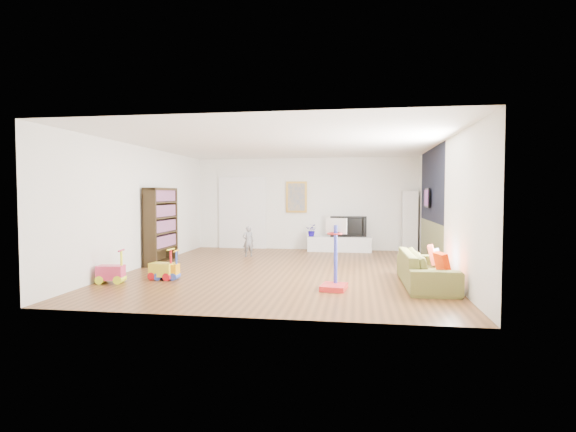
# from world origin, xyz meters

# --- Properties ---
(floor) EXTENTS (6.50, 7.50, 0.00)m
(floor) POSITION_xyz_m (0.00, 0.00, 0.00)
(floor) COLOR brown
(floor) RESTS_ON ground
(ceiling) EXTENTS (6.50, 7.50, 0.00)m
(ceiling) POSITION_xyz_m (0.00, 0.00, 2.70)
(ceiling) COLOR white
(ceiling) RESTS_ON ground
(wall_back) EXTENTS (6.50, 0.00, 2.70)m
(wall_back) POSITION_xyz_m (0.00, 3.75, 1.35)
(wall_back) COLOR silver
(wall_back) RESTS_ON ground
(wall_front) EXTENTS (6.50, 0.00, 2.70)m
(wall_front) POSITION_xyz_m (0.00, -3.75, 1.35)
(wall_front) COLOR silver
(wall_front) RESTS_ON ground
(wall_left) EXTENTS (0.00, 7.50, 2.70)m
(wall_left) POSITION_xyz_m (-3.25, 0.00, 1.35)
(wall_left) COLOR silver
(wall_left) RESTS_ON ground
(wall_right) EXTENTS (0.00, 7.50, 2.70)m
(wall_right) POSITION_xyz_m (3.25, 0.00, 1.35)
(wall_right) COLOR silver
(wall_right) RESTS_ON ground
(navy_accent) EXTENTS (0.01, 3.20, 1.70)m
(navy_accent) POSITION_xyz_m (3.23, 1.40, 1.85)
(navy_accent) COLOR black
(navy_accent) RESTS_ON wall_right
(olive_wainscot) EXTENTS (0.01, 3.20, 1.00)m
(olive_wainscot) POSITION_xyz_m (3.23, 1.40, 0.50)
(olive_wainscot) COLOR brown
(olive_wainscot) RESTS_ON wall_right
(doorway) EXTENTS (1.45, 0.06, 2.10)m
(doorway) POSITION_xyz_m (-1.90, 3.71, 1.05)
(doorway) COLOR white
(doorway) RESTS_ON ground
(painting_back) EXTENTS (0.62, 0.06, 0.92)m
(painting_back) POSITION_xyz_m (-0.25, 3.71, 1.55)
(painting_back) COLOR gold
(painting_back) RESTS_ON wall_back
(artwork_right) EXTENTS (0.04, 0.56, 0.46)m
(artwork_right) POSITION_xyz_m (3.17, 1.60, 1.55)
(artwork_right) COLOR #7F3F8C
(artwork_right) RESTS_ON wall_right
(media_console) EXTENTS (1.81, 0.47, 0.42)m
(media_console) POSITION_xyz_m (1.04, 3.36, 0.21)
(media_console) COLOR silver
(media_console) RESTS_ON ground
(tall_cabinet) EXTENTS (0.42, 0.42, 1.73)m
(tall_cabinet) POSITION_xyz_m (2.99, 3.44, 0.86)
(tall_cabinet) COLOR white
(tall_cabinet) RESTS_ON ground
(bookshelf) EXTENTS (0.33, 1.22, 1.78)m
(bookshelf) POSITION_xyz_m (-3.04, 0.48, 0.89)
(bookshelf) COLOR black
(bookshelf) RESTS_ON ground
(sofa) EXTENTS (0.84, 2.10, 0.61)m
(sofa) POSITION_xyz_m (2.75, -1.23, 0.30)
(sofa) COLOR brown
(sofa) RESTS_ON ground
(basketball_hoop) EXTENTS (0.49, 0.57, 1.23)m
(basketball_hoop) POSITION_xyz_m (1.13, -1.82, 0.61)
(basketball_hoop) COLOR red
(basketball_hoop) RESTS_ON ground
(ride_on_yellow) EXTENTS (0.48, 0.34, 0.60)m
(ride_on_yellow) POSITION_xyz_m (-2.17, -1.39, 0.30)
(ride_on_yellow) COLOR yellow
(ride_on_yellow) RESTS_ON ground
(ride_on_orange) EXTENTS (0.44, 0.28, 0.57)m
(ride_on_orange) POSITION_xyz_m (-2.07, -1.38, 0.28)
(ride_on_orange) COLOR #FEA40A
(ride_on_orange) RESTS_ON ground
(ride_on_pink) EXTENTS (0.50, 0.35, 0.62)m
(ride_on_pink) POSITION_xyz_m (-2.95, -1.87, 0.31)
(ride_on_pink) COLOR #D7335C
(ride_on_pink) RESTS_ON ground
(child) EXTENTS (0.35, 0.29, 0.80)m
(child) POSITION_xyz_m (-1.29, 1.94, 0.40)
(child) COLOR slate
(child) RESTS_ON ground
(tv) EXTENTS (1.03, 0.25, 0.59)m
(tv) POSITION_xyz_m (1.27, 3.42, 0.72)
(tv) COLOR black
(tv) RESTS_ON media_console
(vase_plant) EXTENTS (0.37, 0.34, 0.36)m
(vase_plant) POSITION_xyz_m (0.25, 3.34, 0.60)
(vase_plant) COLOR #13077F
(vase_plant) RESTS_ON media_console
(pillow_left) EXTENTS (0.19, 0.39, 0.38)m
(pillow_left) POSITION_xyz_m (2.91, -1.81, 0.48)
(pillow_left) COLOR red
(pillow_left) RESTS_ON sofa
(pillow_center) EXTENTS (0.14, 0.35, 0.35)m
(pillow_center) POSITION_xyz_m (2.96, -1.20, 0.48)
(pillow_center) COLOR silver
(pillow_center) RESTS_ON sofa
(pillow_right) EXTENTS (0.16, 0.38, 0.37)m
(pillow_right) POSITION_xyz_m (2.94, -0.63, 0.48)
(pillow_right) COLOR #B73726
(pillow_right) RESTS_ON sofa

